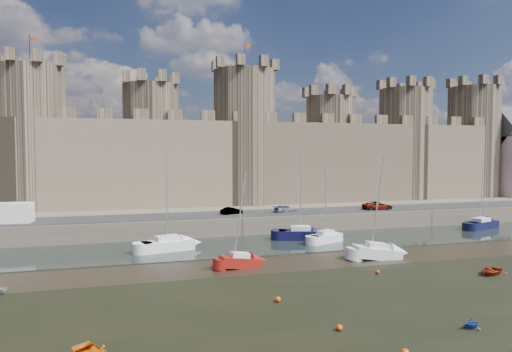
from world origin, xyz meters
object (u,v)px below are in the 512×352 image
Objects in this scene: car_2 at (285,209)px; sailboat_0 at (168,244)px; car_3 at (378,206)px; dinghy_1 at (472,323)px; sailboat_3 at (481,224)px; sailboat_5 at (377,252)px; sailboat_1 at (300,233)px; sailboat_4 at (240,260)px; sailboat_2 at (325,237)px; van at (7,213)px; car_1 at (232,211)px.

sailboat_0 is (-18.14, -10.62, -2.20)m from car_2.
dinghy_1 is at bearing 160.88° from car_3.
sailboat_5 is at bearing -170.74° from sailboat_3.
sailboat_3 is 0.92× the size of sailboat_5.
sailboat_0 is at bearing 165.84° from sailboat_3.
sailboat_1 reaches higher than car_2.
sailboat_4 is at bearing -175.84° from sailboat_5.
sailboat_2 is (-13.30, -10.00, -2.36)m from car_3.
car_2 is 37.00m from van.
sailboat_0 is 1.08× the size of sailboat_3.
sailboat_1 is 1.02× the size of sailboat_5.
sailboat_5 is (1.79, -9.23, -0.01)m from sailboat_2.
van is 31.97m from sailboat_4.
sailboat_1 reaches higher than car_1.
sailboat_1 is 29.00m from sailboat_3.
sailboat_5 is (4.09, -11.93, -0.09)m from sailboat_1.
sailboat_1 is 12.61m from sailboat_5.
sailboat_4 is 15.01m from sailboat_5.
sailboat_3 is 41.73m from sailboat_4.
sailboat_4 is (-39.91, -12.18, -0.07)m from sailboat_3.
sailboat_3 is 7.58× the size of dinghy_1.
sailboat_0 reaches higher than sailboat_5.
sailboat_2 reaches higher than sailboat_4.
sailboat_1 is 8.39× the size of dinghy_1.
sailboat_2 is at bearing 106.69° from sailboat_5.
van reaches higher than car_1.
sailboat_5 reaches higher than van.
car_3 is at bearing -112.92° from car_2.
sailboat_0 is 46.26m from sailboat_3.
car_3 is 0.46× the size of sailboat_3.
sailboat_1 is at bearing 39.86° from sailboat_4.
car_3 is 3.49× the size of dinghy_1.
car_2 is 0.62× the size of van.
sailboat_3 reaches higher than car_3.
sailboat_2 is 9.41m from sailboat_5.
van is at bearing 28.74° from dinghy_1.
van is 0.53× the size of sailboat_1.
sailboat_2 is at bearing -158.28° from car_1.
car_2 is 0.79× the size of car_3.
sailboat_1 is 15.87m from sailboat_4.
sailboat_4 is 0.87× the size of sailboat_5.
sailboat_1 is 1.18× the size of sailboat_4.
car_3 is at bearing 41.19° from sailboat_1.
car_1 is at bearing 32.83° from sailboat_0.
car_1 is at bearing 109.96° from sailboat_2.
sailboat_4 is 22.07m from dinghy_1.
sailboat_4 is at bearing 179.42° from sailboat_3.
dinghy_1 is (-2.53, -28.12, -0.44)m from sailboat_2.
van is 0.59× the size of sailboat_3.
van is 65.51m from sailboat_3.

